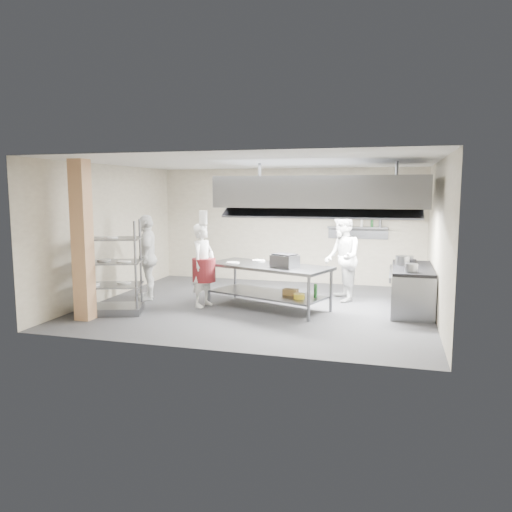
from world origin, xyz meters
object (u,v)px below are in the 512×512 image
(chef_line, at_px, (342,258))
(chef_plating, at_px, (147,257))
(cooking_range, at_px, (412,290))
(pass_rack, at_px, (109,267))
(stockpot, at_px, (402,260))
(chef_head, at_px, (203,265))
(island, at_px, (268,287))
(griddle, at_px, (285,261))

(chef_line, distance_m, chef_plating, 4.33)
(cooking_range, bearing_deg, pass_rack, -162.20)
(stockpot, bearing_deg, chef_head, -166.79)
(cooking_range, distance_m, chef_head, 4.31)
(pass_rack, xyz_separation_m, chef_plating, (0.10, 1.39, 0.02))
(island, height_order, pass_rack, pass_rack)
(island, relative_size, pass_rack, 1.39)
(chef_head, distance_m, chef_plating, 1.50)
(chef_line, height_order, chef_plating, chef_line)
(chef_plating, distance_m, griddle, 3.22)
(pass_rack, bearing_deg, chef_plating, 66.08)
(chef_line, xyz_separation_m, griddle, (-1.01, -1.30, 0.07))
(cooking_range, height_order, chef_head, chef_head)
(pass_rack, height_order, chef_line, chef_line)
(chef_head, height_order, stockpot, chef_head)
(pass_rack, bearing_deg, stockpot, 0.12)
(pass_rack, height_order, chef_head, pass_rack)
(chef_line, bearing_deg, chef_head, -81.83)
(cooking_range, relative_size, griddle, 4.11)
(pass_rack, bearing_deg, chef_head, 14.63)
(island, distance_m, stockpot, 2.82)
(pass_rack, relative_size, chef_line, 0.97)
(chef_head, bearing_deg, pass_rack, 137.05)
(chef_line, relative_size, chef_plating, 1.01)
(island, xyz_separation_m, pass_rack, (-2.92, -1.26, 0.47))
(island, height_order, chef_plating, chef_plating)
(chef_head, height_order, chef_plating, chef_plating)
(island, xyz_separation_m, chef_head, (-1.35, -0.19, 0.42))
(griddle, relative_size, stockpot, 1.72)
(island, distance_m, chef_head, 1.43)
(island, height_order, chef_line, chef_line)
(island, bearing_deg, cooking_range, 31.36)
(chef_plating, height_order, griddle, chef_plating)
(griddle, distance_m, stockpot, 2.46)
(pass_rack, bearing_deg, cooking_range, -1.90)
(griddle, bearing_deg, chef_head, -154.77)
(island, relative_size, cooking_range, 1.29)
(pass_rack, height_order, griddle, pass_rack)
(island, bearing_deg, stockpot, 35.37)
(cooking_range, bearing_deg, griddle, -162.60)
(pass_rack, distance_m, cooking_range, 6.09)
(island, bearing_deg, chef_plating, -163.06)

